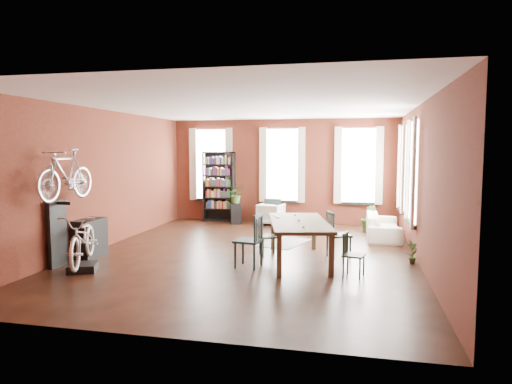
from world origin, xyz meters
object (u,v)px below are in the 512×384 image
(dining_chair_c, at_px, (354,255))
(dining_chair_d, at_px, (339,235))
(dining_table, at_px, (299,241))
(plant_stand, at_px, (236,213))
(dining_chair_a, at_px, (248,241))
(bike_trainer, at_px, (83,267))
(dining_chair_b, at_px, (269,236))
(bicycle_floor, at_px, (82,216))
(white_armchair, at_px, (271,213))
(bookshelf, at_px, (219,187))
(console_table, at_px, (90,238))
(cream_sofa, at_px, (383,222))

(dining_chair_c, height_order, dining_chair_d, dining_chair_d)
(dining_table, xyz_separation_m, plant_stand, (-2.48, 4.31, -0.10))
(dining_chair_a, height_order, bike_trainer, dining_chair_a)
(dining_chair_b, xyz_separation_m, bicycle_floor, (-3.15, -1.97, 0.63))
(dining_table, bearing_deg, white_armchair, 94.48)
(bookshelf, bearing_deg, dining_chair_b, -60.53)
(plant_stand, bearing_deg, dining_table, -60.05)
(bicycle_floor, bearing_deg, dining_chair_b, 11.06)
(bookshelf, height_order, plant_stand, bookshelf)
(dining_chair_a, bearing_deg, plant_stand, -154.01)
(bicycle_floor, bearing_deg, dining_table, 1.39)
(dining_chair_d, bearing_deg, bookshelf, 18.44)
(dining_chair_d, distance_m, white_armchair, 4.42)
(dining_chair_a, bearing_deg, dining_chair_b, 176.90)
(white_armchair, relative_size, plant_stand, 1.14)
(console_table, height_order, plant_stand, console_table)
(bookshelf, xyz_separation_m, bicycle_floor, (-0.72, -6.28, -0.05))
(dining_table, xyz_separation_m, dining_chair_b, (-0.70, 0.39, 0.01))
(dining_chair_a, height_order, cream_sofa, dining_chair_a)
(bookshelf, bearing_deg, white_armchair, -10.83)
(dining_chair_b, height_order, cream_sofa, dining_chair_b)
(dining_chair_d, height_order, plant_stand, dining_chair_d)
(white_armchair, bearing_deg, bike_trainer, 79.31)
(dining_chair_a, xyz_separation_m, dining_chair_c, (2.00, -0.24, -0.13))
(bookshelf, relative_size, cream_sofa, 1.06)
(dining_chair_c, bearing_deg, dining_chair_a, 96.48)
(bike_trainer, relative_size, bicycle_floor, 0.27)
(console_table, distance_m, bicycle_floor, 1.38)
(cream_sofa, xyz_separation_m, bike_trainer, (-5.68, -4.61, -0.33))
(dining_chair_a, height_order, plant_stand, dining_chair_a)
(dining_chair_c, bearing_deg, console_table, 99.55)
(dining_chair_c, bearing_deg, bike_trainer, 111.86)
(bookshelf, relative_size, bicycle_floor, 1.22)
(dining_chair_b, height_order, dining_chair_c, dining_chair_b)
(dining_chair_a, height_order, dining_chair_d, dining_chair_a)
(dining_table, relative_size, dining_chair_c, 3.09)
(plant_stand, bearing_deg, cream_sofa, -16.95)
(dining_chair_b, distance_m, console_table, 3.82)
(dining_table, bearing_deg, plant_stand, 106.75)
(dining_chair_a, distance_m, console_table, 3.52)
(dining_chair_a, relative_size, dining_chair_b, 1.23)
(dining_chair_d, height_order, console_table, dining_chair_d)
(dining_chair_a, relative_size, console_table, 1.30)
(bike_trainer, xyz_separation_m, plant_stand, (1.38, 5.92, 0.24))
(white_armchair, bearing_deg, dining_chair_b, 111.69)
(cream_sofa, relative_size, plant_stand, 3.30)
(dining_chair_b, bearing_deg, bike_trainer, -82.51)
(cream_sofa, bearing_deg, bike_trainer, 129.06)
(dining_chair_b, height_order, bookshelf, bookshelf)
(dining_chair_c, bearing_deg, bookshelf, 50.64)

